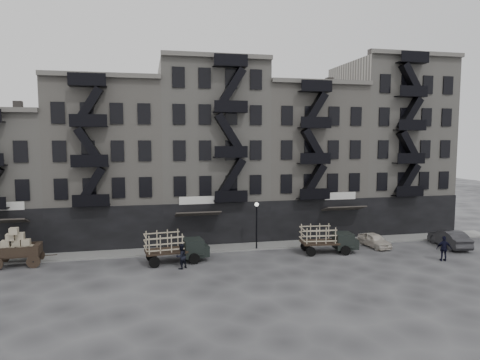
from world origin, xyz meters
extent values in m
plane|color=#38383A|center=(0.00, 0.00, 0.00)|extent=(140.00, 140.00, 0.00)
cube|color=slate|center=(0.00, 3.75, 0.07)|extent=(55.00, 2.50, 0.15)
cube|color=#4C4744|center=(-17.50, 10.00, 12.60)|extent=(0.70, 0.70, 1.20)
cube|color=gray|center=(-10.00, 10.00, 7.50)|extent=(10.00, 10.00, 15.00)
cube|color=black|center=(-10.00, 5.05, 2.00)|extent=(10.00, 0.35, 4.00)
cube|color=#595651|center=(-10.00, 4.85, 15.20)|extent=(10.00, 0.50, 0.40)
cube|color=#4C4744|center=(-13.00, 10.00, 15.60)|extent=(0.70, 0.70, 1.20)
cube|color=#4C4744|center=(-7.50, 10.00, 15.60)|extent=(0.70, 0.70, 1.20)
cube|color=gray|center=(0.00, 10.00, 8.50)|extent=(10.00, 10.00, 17.00)
cube|color=black|center=(0.00, 5.05, 2.00)|extent=(10.00, 0.35, 4.00)
cube|color=#595651|center=(0.00, 4.85, 17.20)|extent=(10.00, 0.50, 0.40)
cube|color=#4C4744|center=(-3.00, 10.00, 17.60)|extent=(0.70, 0.70, 1.20)
cube|color=#4C4744|center=(2.50, 10.00, 17.60)|extent=(0.70, 0.70, 1.20)
cube|color=gray|center=(10.00, 10.00, 7.50)|extent=(10.00, 10.00, 15.00)
cube|color=black|center=(10.00, 5.05, 2.00)|extent=(10.00, 0.35, 4.00)
cube|color=#595651|center=(10.00, 4.85, 15.20)|extent=(10.00, 0.50, 0.40)
cube|color=#4C4744|center=(7.00, 10.00, 15.60)|extent=(0.70, 0.70, 1.20)
cube|color=#4C4744|center=(12.50, 10.00, 15.60)|extent=(0.70, 0.70, 1.20)
cube|color=gray|center=(20.00, 10.00, 9.00)|extent=(10.00, 10.00, 18.00)
cube|color=black|center=(20.00, 5.05, 2.00)|extent=(10.00, 0.35, 4.00)
cube|color=#595651|center=(20.00, 4.85, 18.20)|extent=(10.00, 0.50, 0.40)
cube|color=#4C4744|center=(17.00, 10.00, 18.60)|extent=(0.70, 0.70, 1.20)
cube|color=#4C4744|center=(22.50, 10.00, 18.60)|extent=(0.70, 0.70, 1.20)
cylinder|color=black|center=(3.00, 2.60, 2.00)|extent=(0.14, 0.14, 4.00)
sphere|color=silver|center=(3.00, 2.60, 4.10)|extent=(0.36, 0.36, 0.36)
cube|color=black|center=(-16.31, 1.98, 0.92)|extent=(3.40, 1.91, 0.18)
cylinder|color=black|center=(-17.64, 2.85, 0.51)|extent=(1.02, 0.14, 1.02)
cylinder|color=black|center=(-14.97, 1.12, 0.51)|extent=(1.02, 0.14, 1.02)
cylinder|color=black|center=(-15.06, 2.97, 0.51)|extent=(1.02, 0.14, 1.02)
cube|color=black|center=(-14.83, 2.05, 1.29)|extent=(0.53, 1.50, 0.74)
cube|color=black|center=(-5.01, 0.26, 0.99)|extent=(3.41, 2.24, 0.17)
cube|color=black|center=(-2.85, 0.51, 1.09)|extent=(1.70, 1.86, 1.42)
cube|color=black|center=(-2.01, 0.61, 0.80)|extent=(0.91, 1.49, 0.85)
cylinder|color=black|center=(-2.84, -0.44, 0.43)|extent=(0.87, 0.30, 0.85)
cylinder|color=black|center=(-3.05, 1.44, 0.43)|extent=(0.87, 0.30, 0.85)
cylinder|color=black|center=(-5.94, -0.79, 0.43)|extent=(0.87, 0.30, 0.85)
cylinder|color=black|center=(-6.15, 1.09, 0.43)|extent=(0.87, 0.30, 0.85)
cube|color=black|center=(8.05, 0.46, 0.96)|extent=(3.28, 2.14, 0.16)
cube|color=black|center=(10.14, 0.24, 1.05)|extent=(1.63, 1.79, 1.37)
cube|color=black|center=(10.96, 0.16, 0.78)|extent=(0.87, 1.44, 0.82)
cylinder|color=black|center=(9.95, -0.66, 0.41)|extent=(0.84, 0.29, 0.82)
cylinder|color=black|center=(10.14, 1.16, 0.41)|extent=(0.84, 0.29, 0.82)
cylinder|color=black|center=(6.95, -0.34, 0.41)|extent=(0.84, 0.29, 0.82)
cylinder|color=black|center=(7.14, 1.48, 0.41)|extent=(0.84, 0.29, 0.82)
imported|color=beige|center=(13.82, 1.43, 0.63)|extent=(1.90, 3.84, 1.26)
imported|color=#29282B|center=(20.46, -0.08, 0.79)|extent=(2.25, 4.95, 1.58)
imported|color=black|center=(-3.96, -1.43, 0.96)|extent=(1.18, 1.14, 1.92)
imported|color=black|center=(16.95, -3.87, 1.02)|extent=(1.28, 0.80, 2.03)
camera|label=1|loc=(-6.36, -33.34, 9.86)|focal=32.00mm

